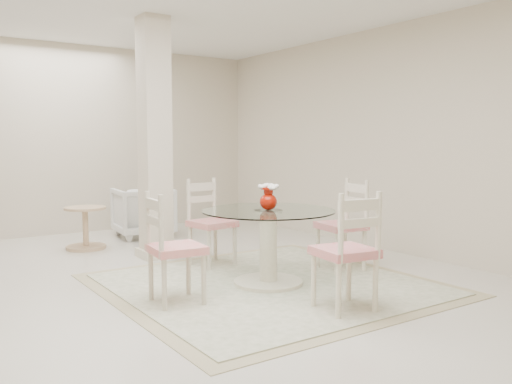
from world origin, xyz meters
TOP-DOWN VIEW (x-y plane):
  - ground at (0.00, 0.00)m, footprint 7.00×7.00m
  - room_shell at (0.00, 0.00)m, footprint 6.02×7.02m
  - column at (0.50, 1.30)m, footprint 0.30×0.30m
  - area_rug at (0.85, -0.42)m, footprint 2.81×2.81m
  - dining_table at (0.85, -0.42)m, footprint 1.21×1.21m
  - red_vase at (0.85, -0.42)m, footprint 0.18×0.17m
  - dining_chair_east at (1.86, -0.38)m, footprint 0.47×0.47m
  - dining_chair_north at (0.79, 0.59)m, footprint 0.46×0.46m
  - dining_chair_west at (-0.17, -0.46)m, footprint 0.44×0.44m
  - dining_chair_south at (0.89, -1.44)m, footprint 0.47×0.47m
  - armchair_white at (0.91, 2.67)m, footprint 0.82×0.84m
  - side_table at (-0.03, 2.23)m, footprint 0.50×0.50m

SIDE VIEW (x-z plane):
  - ground at x=0.00m, z-range 0.00..0.00m
  - area_rug at x=0.85m, z-range 0.00..0.02m
  - side_table at x=-0.03m, z-range -0.02..0.50m
  - armchair_white at x=0.91m, z-range 0.00..0.69m
  - dining_table at x=0.85m, z-range 0.01..0.71m
  - dining_chair_west at x=-0.17m, z-range 0.03..1.04m
  - dining_chair_north at x=0.79m, z-range 0.03..1.05m
  - dining_chair_east at x=1.86m, z-range 0.03..1.06m
  - dining_chair_south at x=0.89m, z-range 0.03..1.07m
  - red_vase at x=0.85m, z-range 0.70..0.95m
  - column at x=0.50m, z-range 0.00..2.70m
  - room_shell at x=0.00m, z-range 0.50..3.21m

